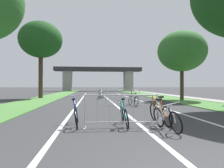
# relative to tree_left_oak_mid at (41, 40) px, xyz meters

# --- Properties ---
(grass_verge_left) EXTENTS (3.08, 54.14, 0.05)m
(grass_verge_left) POSITION_rel_tree_left_oak_mid_xyz_m (0.57, 3.59, -5.98)
(grass_verge_left) COLOR #477A38
(grass_verge_left) RESTS_ON ground
(grass_verge_right) EXTENTS (3.08, 54.14, 0.05)m
(grass_verge_right) POSITION_rel_tree_left_oak_mid_xyz_m (13.09, 3.59, -5.98)
(grass_verge_right) COLOR #477A38
(grass_verge_right) RESTS_ON ground
(sidewalk_path_right) EXTENTS (1.67, 54.14, 0.08)m
(sidewalk_path_right) POSITION_rel_tree_left_oak_mid_xyz_m (15.47, 3.59, -5.97)
(sidewalk_path_right) COLOR gray
(sidewalk_path_right) RESTS_ON ground
(lane_stripe_center) EXTENTS (0.14, 31.32, 0.01)m
(lane_stripe_center) POSITION_rel_tree_left_oak_mid_xyz_m (6.83, -2.90, -6.00)
(lane_stripe_center) COLOR silver
(lane_stripe_center) RESTS_ON ground
(lane_stripe_right_lane) EXTENTS (0.14, 31.32, 0.01)m
(lane_stripe_right_lane) POSITION_rel_tree_left_oak_mid_xyz_m (9.43, -2.90, -6.00)
(lane_stripe_right_lane) COLOR silver
(lane_stripe_right_lane) RESTS_ON ground
(lane_stripe_left_lane) EXTENTS (0.14, 31.32, 0.01)m
(lane_stripe_left_lane) POSITION_rel_tree_left_oak_mid_xyz_m (4.24, -2.90, -6.00)
(lane_stripe_left_lane) COLOR silver
(lane_stripe_left_lane) RESTS_ON ground
(overpass_bridge) EXTENTS (20.51, 3.08, 5.64)m
(overpass_bridge) POSITION_rel_tree_left_oak_mid_xyz_m (6.83, 26.18, -2.07)
(overpass_bridge) COLOR #2D2D30
(overpass_bridge) RESTS_ON ground
(tree_left_oak_mid) EXTENTS (4.36, 4.36, 7.90)m
(tree_left_oak_mid) POSITION_rel_tree_left_oak_mid_xyz_m (0.00, 0.00, 0.00)
(tree_left_oak_mid) COLOR #3D2D1E
(tree_left_oak_mid) RESTS_ON ground
(tree_right_cypress_far) EXTENTS (4.30, 4.30, 6.25)m
(tree_right_cypress_far) POSITION_rel_tree_left_oak_mid_xyz_m (13.28, -3.96, -1.60)
(tree_right_cypress_far) COLOR #3D2D1E
(tree_right_cypress_far) RESTS_ON ground
(crowd_barrier_nearest) EXTENTS (2.36, 0.53, 1.05)m
(crowd_barrier_nearest) POSITION_rel_tree_left_oak_mid_xyz_m (6.14, -14.79, -5.49)
(crowd_barrier_nearest) COLOR #ADADB2
(crowd_barrier_nearest) RESTS_ON ground
(crowd_barrier_second) EXTENTS (2.35, 0.49, 1.05)m
(crowd_barrier_second) POSITION_rel_tree_left_oak_mid_xyz_m (7.27, -7.91, -5.49)
(crowd_barrier_second) COLOR #ADADB2
(crowd_barrier_second) RESTS_ON ground
(crowd_barrier_third) EXTENTS (2.35, 0.49, 1.05)m
(crowd_barrier_third) POSITION_rel_tree_left_oak_mid_xyz_m (7.10, -1.02, -5.49)
(crowd_barrier_third) COLOR #ADADB2
(crowd_barrier_third) RESTS_ON ground
(bicycle_orange_0) EXTENTS (0.51, 1.73, 1.03)m
(bicycle_orange_0) POSITION_rel_tree_left_oak_mid_xyz_m (7.54, -14.36, -5.63)
(bicycle_orange_0) COLOR black
(bicycle_orange_0) RESTS_ON ground
(bicycle_blue_1) EXTENTS (0.56, 1.71, 1.02)m
(bicycle_blue_1) POSITION_rel_tree_left_oak_mid_xyz_m (4.69, -14.28, -5.63)
(bicycle_blue_1) COLOR black
(bicycle_blue_1) RESTS_ON ground
(bicycle_green_2) EXTENTS (0.56, 1.54, 0.91)m
(bicycle_green_2) POSITION_rel_tree_left_oak_mid_xyz_m (5.99, -1.61, -5.66)
(bicycle_green_2) COLOR black
(bicycle_green_2) RESTS_ON ground
(bicycle_silver_3) EXTENTS (0.49, 1.61, 0.94)m
(bicycle_silver_3) POSITION_rel_tree_left_oak_mid_xyz_m (7.40, -15.28, -5.65)
(bicycle_silver_3) COLOR black
(bicycle_silver_3) RESTS_ON ground
(bicycle_teal_4) EXTENTS (0.44, 1.71, 0.93)m
(bicycle_teal_4) POSITION_rel_tree_left_oak_mid_xyz_m (6.29, -14.40, -5.65)
(bicycle_teal_4) COLOR black
(bicycle_teal_4) RESTS_ON ground
(bicycle_white_5) EXTENTS (0.55, 1.65, 0.99)m
(bicycle_white_5) POSITION_rel_tree_left_oak_mid_xyz_m (6.29, -0.43, -5.62)
(bicycle_white_5) COLOR black
(bicycle_white_5) RESTS_ON ground
(bicycle_black_6) EXTENTS (0.43, 1.75, 0.99)m
(bicycle_black_6) POSITION_rel_tree_left_oak_mid_xyz_m (7.92, -8.25, -5.63)
(bicycle_black_6) COLOR black
(bicycle_black_6) RESTS_ON ground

